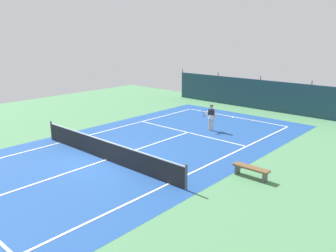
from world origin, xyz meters
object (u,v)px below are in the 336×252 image
(tennis_net, at_px, (106,150))
(tennis_ball_near_player, at_px, (197,126))
(courtside_bench, at_px, (251,169))
(tennis_player, at_px, (211,116))
(tennis_ball_midcourt, at_px, (253,120))
(parked_car, at_px, (253,92))

(tennis_net, height_order, tennis_ball_near_player, tennis_net)
(tennis_net, bearing_deg, courtside_bench, 23.97)
(tennis_player, height_order, tennis_ball_near_player, tennis_player)
(tennis_ball_near_player, distance_m, tennis_ball_midcourt, 4.51)
(tennis_player, distance_m, courtside_bench, 7.46)
(tennis_ball_near_player, height_order, tennis_ball_midcourt, same)
(tennis_ball_near_player, relative_size, courtside_bench, 0.04)
(tennis_player, distance_m, parked_car, 11.28)
(tennis_ball_midcourt, xyz_separation_m, parked_car, (-3.65, 6.66, 0.81))
(tennis_player, height_order, tennis_ball_midcourt, tennis_player)
(tennis_ball_midcourt, distance_m, courtside_bench, 10.39)
(tennis_ball_near_player, xyz_separation_m, tennis_ball_midcourt, (1.99, 4.05, 0.00))
(tennis_player, relative_size, tennis_ball_near_player, 24.85)
(tennis_ball_midcourt, bearing_deg, tennis_ball_near_player, -116.17)
(tennis_player, bearing_deg, courtside_bench, 128.17)
(tennis_ball_near_player, xyz_separation_m, courtside_bench, (6.80, -5.16, 0.34))
(tennis_ball_midcourt, bearing_deg, courtside_bench, -62.42)
(tennis_net, relative_size, courtside_bench, 6.33)
(tennis_player, distance_m, tennis_ball_midcourt, 4.40)
(tennis_net, height_order, tennis_ball_midcourt, tennis_net)
(tennis_net, distance_m, courtside_bench, 6.91)
(tennis_net, distance_m, parked_car, 18.79)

